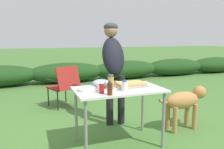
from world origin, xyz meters
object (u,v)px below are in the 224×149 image
Objects in this scene: bbq_sauce_bottle at (110,88)px; standing_person_in_gray_fleece at (113,61)px; dog at (185,101)px; plate_stack at (87,89)px; spice_jar at (111,82)px; food_tray at (130,84)px; paper_cup_stack at (101,87)px; ketchup_bottle at (102,87)px; camp_chair_green_behind_table at (64,84)px; mixing_bowl at (101,83)px; folding_table at (119,95)px; mayo_bottle at (125,85)px.

standing_person_in_gray_fleece is at bearing 67.55° from bbq_sauce_bottle.
bbq_sauce_bottle is 0.18× the size of dog.
spice_jar is at bearing -7.50° from plate_stack.
food_tray is at bearing 13.44° from spice_jar.
spice_jar reaches higher than paper_cup_stack.
plate_stack is 1.36× the size of bbq_sauce_bottle.
spice_jar reaches higher than ketchup_bottle.
spice_jar is at bearing -101.69° from camp_chair_green_behind_table.
bbq_sauce_bottle reaches higher than dog.
paper_cup_stack is at bearing -106.34° from camp_chair_green_behind_table.
dog is (1.29, -0.06, -0.36)m from mixing_bowl.
ketchup_bottle is 1.47m from dog.
folding_table is 1.86m from camp_chair_green_behind_table.
dog is at bearing 4.01° from food_tray.
camp_chair_green_behind_table is (-0.17, 1.86, -0.32)m from paper_cup_stack.
plate_stack is 0.28m from mixing_bowl.
bbq_sauce_bottle is at bearing -77.44° from paper_cup_stack.
food_tray is 4.05× the size of paper_cup_stack.
mixing_bowl is (-0.36, 0.12, 0.02)m from food_tray.
mixing_bowl is at bearing 84.85° from bbq_sauce_bottle.
standing_person_in_gray_fleece is at bearing 50.33° from plate_stack.
spice_jar is at bearing -173.92° from folding_table.
spice_jar is (0.15, 0.05, 0.04)m from paper_cup_stack.
standing_person_in_gray_fleece reaches higher than paper_cup_stack.
mixing_bowl reaches higher than dog.
folding_table is 0.37m from bbq_sauce_bottle.
folding_table is 0.20m from spice_jar.
food_tray is 0.99m from dog.
mixing_bowl is 0.14× the size of standing_person_in_gray_fleece.
food_tray is at bearing -18.71° from mixing_bowl.
mayo_bottle reaches higher than folding_table.
food_tray is at bearing 38.62° from bbq_sauce_bottle.
mayo_bottle is at bearing -80.18° from dog.
dog is at bearing 3.69° from plate_stack.
camp_chair_green_behind_table is at bearing 99.98° from spice_jar.
standing_person_in_gray_fleece reaches higher than folding_table.
ketchup_bottle reaches higher than mayo_bottle.
folding_table is at bearing -3.84° from plate_stack.
folding_table is 4.73× the size of mixing_bowl.
standing_person_in_gray_fleece is at bearing 62.24° from ketchup_bottle.
spice_jar is 0.22× the size of camp_chair_green_behind_table.
food_tray is 2.85× the size of mayo_bottle.
spice_jar reaches higher than bbq_sauce_bottle.
plate_stack is at bearing 172.50° from spice_jar.
bbq_sauce_bottle is 1.13m from standing_person_in_gray_fleece.
ketchup_bottle is (0.13, -0.18, 0.05)m from plate_stack.
camp_chair_green_behind_table is at bearing 109.51° from food_tray.
paper_cup_stack reaches higher than folding_table.
folding_table is 4.81× the size of plate_stack.
spice_jar is 1.24× the size of ketchup_bottle.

